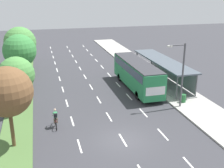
{
  "coord_description": "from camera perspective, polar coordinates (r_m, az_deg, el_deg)",
  "views": [
    {
      "loc": [
        -5.94,
        -18.69,
        11.41
      ],
      "look_at": [
        1.89,
        10.34,
        1.2
      ],
      "focal_mm": 44.31,
      "sensor_mm": 36.0,
      "label": 1
    }
  ],
  "objects": [
    {
      "name": "median_strip",
      "position": [
        40.39,
        -17.82,
        1.51
      ],
      "size": [
        2.6,
        52.0,
        0.12
      ],
      "primitive_type": "cube",
      "color": "#4C7038",
      "rests_on": "ground"
    },
    {
      "name": "streetlight",
      "position": [
        27.96,
        14.1,
        2.58
      ],
      "size": [
        1.91,
        0.24,
        6.5
      ],
      "color": "#4C4C51",
      "rests_on": "sidewalk_right"
    },
    {
      "name": "bus_shelter",
      "position": [
        36.34,
        10.71,
        3.19
      ],
      "size": [
        2.9,
        13.44,
        2.86
      ],
      "color": "gray",
      "rests_on": "sidewalk_right"
    },
    {
      "name": "trash_bin",
      "position": [
        30.23,
        14.52,
        -2.88
      ],
      "size": [
        0.52,
        0.52,
        0.85
      ],
      "primitive_type": "cylinder",
      "color": "#286B38",
      "rests_on": "sidewalk_right"
    },
    {
      "name": "median_tree_nearest",
      "position": [
        21.17,
        -20.79,
        -1.53
      ],
      "size": [
        3.69,
        3.69,
        6.25
      ],
      "color": "brown",
      "rests_on": "median_strip"
    },
    {
      "name": "cyclist",
      "position": [
        24.75,
        -11.56,
        -7.07
      ],
      "size": [
        0.46,
        1.82,
        1.71
      ],
      "color": "black",
      "rests_on": "ground"
    },
    {
      "name": "bus",
      "position": [
        33.37,
        5.14,
        2.42
      ],
      "size": [
        2.54,
        11.29,
        3.37
      ],
      "color": "#28844C",
      "rests_on": "ground"
    },
    {
      "name": "median_tree_fourth",
      "position": [
        40.54,
        -18.44,
        8.08
      ],
      "size": [
        4.36,
        4.36,
        6.63
      ],
      "color": "brown",
      "rests_on": "median_strip"
    },
    {
      "name": "median_tree_second",
      "position": [
        27.69,
        -19.14,
        1.82
      ],
      "size": [
        3.44,
        3.44,
        5.44
      ],
      "color": "brown",
      "rests_on": "median_strip"
    },
    {
      "name": "median_tree_fifth",
      "position": [
        47.19,
        -18.15,
        8.95
      ],
      "size": [
        3.31,
        3.31,
        5.67
      ],
      "color": "brown",
      "rests_on": "median_strip"
    },
    {
      "name": "lane_divider_right",
      "position": [
        39.39,
        -0.57,
        1.92
      ],
      "size": [
        0.14,
        46.62,
        0.01
      ],
      "color": "white",
      "rests_on": "ground"
    },
    {
      "name": "median_tree_third",
      "position": [
        33.94,
        -18.53,
        6.51
      ],
      "size": [
        3.82,
        3.82,
        6.57
      ],
      "color": "brown",
      "rests_on": "median_strip"
    },
    {
      "name": "sidewalk_right",
      "position": [
        43.09,
        6.12,
        3.39
      ],
      "size": [
        4.5,
        52.0,
        0.15
      ],
      "primitive_type": "cube",
      "color": "#ADAAA3",
      "rests_on": "ground"
    },
    {
      "name": "ground_plane",
      "position": [
        22.69,
        2.24,
        -11.45
      ],
      "size": [
        140.0,
        140.0,
        0.0
      ],
      "primitive_type": "plane",
      "color": "#38383D"
    },
    {
      "name": "lane_divider_center",
      "position": [
        38.7,
        -5.59,
        1.52
      ],
      "size": [
        0.14,
        46.62,
        0.01
      ],
      "color": "white",
      "rests_on": "ground"
    },
    {
      "name": "lane_divider_left",
      "position": [
        38.32,
        -10.76,
        1.1
      ],
      "size": [
        0.14,
        46.62,
        0.01
      ],
      "color": "white",
      "rests_on": "ground"
    }
  ]
}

